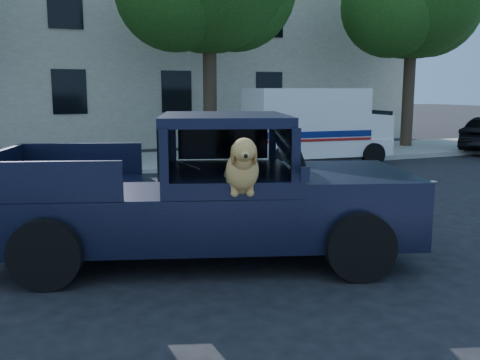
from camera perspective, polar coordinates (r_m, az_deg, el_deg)
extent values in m
plane|color=black|center=(7.33, -15.09, -8.89)|extent=(120.00, 120.00, 0.00)
cube|color=gray|center=(16.29, -19.49, 1.29)|extent=(60.00, 4.00, 0.15)
cylinder|color=#332619|center=(17.52, -3.23, 9.35)|extent=(0.44, 0.44, 4.40)
cylinder|color=#332619|center=(21.55, 17.52, 8.98)|extent=(0.44, 0.44, 4.40)
sphere|color=black|center=(20.77, 15.86, 17.36)|extent=(3.60, 3.60, 3.60)
sphere|color=black|center=(22.66, 19.48, 17.27)|extent=(4.00, 4.00, 4.00)
cube|color=beige|center=(23.83, -13.75, 14.71)|extent=(26.00, 6.00, 9.00)
cube|color=black|center=(7.33, -3.74, -3.17)|extent=(5.87, 3.73, 0.70)
cube|color=black|center=(7.52, 11.26, 0.34)|extent=(2.17, 2.50, 0.17)
cube|color=black|center=(7.17, -1.72, 6.52)|extent=(2.19, 2.44, 0.13)
cube|color=black|center=(7.28, 5.03, 3.63)|extent=(0.83, 1.81, 0.60)
cube|color=black|center=(6.84, 0.27, -2.36)|extent=(0.73, 0.73, 0.40)
cube|color=black|center=(6.02, 6.94, 0.60)|extent=(0.12, 0.08, 0.17)
cube|color=silver|center=(16.64, 8.15, 3.57)|extent=(4.36, 2.21, 0.50)
cube|color=silver|center=(16.39, 6.97, 7.04)|extent=(3.55, 2.15, 1.51)
cube|color=silver|center=(17.40, 13.12, 5.68)|extent=(1.04, 1.92, 0.71)
cube|color=#0B1755|center=(15.56, 8.47, 4.83)|extent=(3.42, 0.26, 0.18)
cube|color=#9E0F0F|center=(15.57, 8.45, 4.23)|extent=(3.42, 0.26, 0.07)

